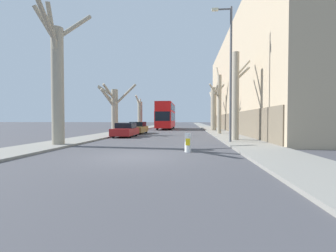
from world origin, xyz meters
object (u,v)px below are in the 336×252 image
street_tree_left_0 (57,78)px  double_decker_bus (166,115)px  street_tree_right_2 (214,107)px  street_tree_left_1 (114,108)px  parked_car_0 (126,130)px  parked_car_1 (138,128)px  street_tree_right_0 (236,94)px  street_tree_right_1 (219,103)px  lamp_post (230,69)px  street_tree_left_2 (140,114)px  traffic_bollard (188,143)px

street_tree_left_0 → double_decker_bus: street_tree_left_0 is taller
street_tree_right_2 → double_decker_bus: street_tree_right_2 is taller
street_tree_left_1 → parked_car_0: size_ratio=1.39×
street_tree_left_0 → parked_car_1: bearing=81.6°
street_tree_right_2 → street_tree_right_0: bearing=-90.2°
street_tree_left_0 → parked_car_0: (1.95, 8.06, -3.58)m
street_tree_right_2 → street_tree_left_1: bearing=-141.5°
street_tree_right_1 → double_decker_bus: bearing=117.6°
parked_car_0 → lamp_post: size_ratio=0.43×
street_tree_left_2 → lamp_post: lamp_post is taller
parked_car_0 → traffic_bollard: 11.56m
parked_car_1 → street_tree_right_0: bearing=-42.5°
street_tree_right_0 → traffic_bollard: 7.81m
street_tree_right_0 → lamp_post: lamp_post is taller
street_tree_left_2 → double_decker_bus: 4.99m
street_tree_right_1 → traffic_bollard: size_ratio=8.00×
street_tree_right_2 → lamp_post: 17.60m
street_tree_right_1 → street_tree_right_2: street_tree_right_2 is taller
street_tree_left_1 → street_tree_right_1: 11.65m
double_decker_bus → parked_car_0: (-2.09, -18.33, -1.93)m
double_decker_bus → parked_car_1: (-2.09, -13.13, -1.91)m
street_tree_left_0 → traffic_bollard: size_ratio=9.11×
street_tree_right_2 → lamp_post: (-0.85, -17.50, 1.61)m
street_tree_left_1 → double_decker_bus: size_ratio=0.50×
street_tree_right_0 → parked_car_0: size_ratio=1.69×
parked_car_1 → traffic_bollard: parked_car_1 is taller
street_tree_left_2 → lamp_post: bearing=-62.3°
street_tree_right_0 → parked_car_0: street_tree_right_0 is taller
street_tree_right_1 → lamp_post: 9.72m
street_tree_right_0 → street_tree_left_2: bearing=121.4°
street_tree_left_1 → street_tree_left_2: (0.04, 12.77, -0.26)m
street_tree_left_1 → street_tree_left_2: street_tree_left_2 is taller
street_tree_left_2 → parked_car_1: bearing=-78.9°
street_tree_right_0 → parked_car_1: size_ratio=1.56×
street_tree_right_2 → traffic_bollard: street_tree_right_2 is taller
street_tree_right_2 → lamp_post: lamp_post is taller
street_tree_left_0 → parked_car_1: street_tree_left_0 is taller
street_tree_left_1 → street_tree_right_1: street_tree_right_1 is taller
street_tree_right_0 → double_decker_bus: bearing=109.1°
street_tree_right_1 → parked_car_1: (-9.48, 0.96, -2.87)m
lamp_post → traffic_bollard: (-2.85, -4.52, -4.69)m
street_tree_left_1 → traffic_bollard: street_tree_left_1 is taller
street_tree_right_1 → lamp_post: (-0.57, -9.56, 1.64)m
street_tree_left_0 → street_tree_right_2: bearing=59.9°
street_tree_right_0 → street_tree_right_1: (-0.22, 7.91, -0.08)m
parked_car_0 → traffic_bollard: parked_car_0 is taller
street_tree_right_2 → street_tree_left_2: bearing=164.2°
street_tree_left_1 → lamp_post: bearing=-36.4°
street_tree_right_2 → lamp_post: size_ratio=0.82×
double_decker_bus → street_tree_right_1: bearing=-62.4°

